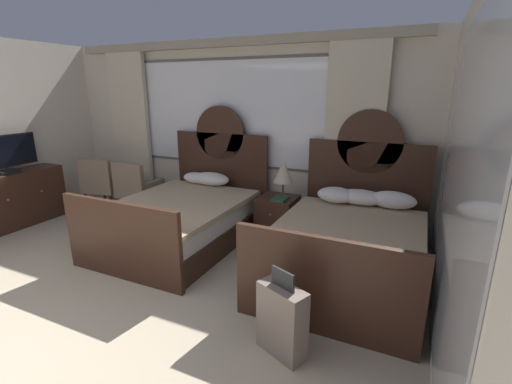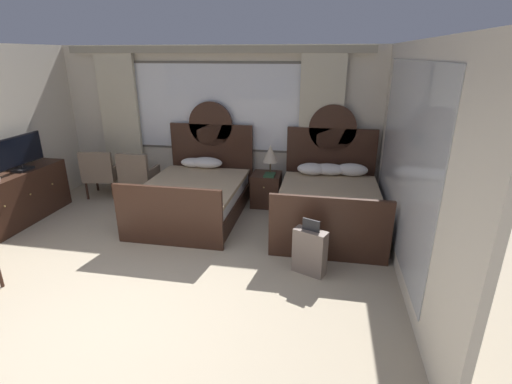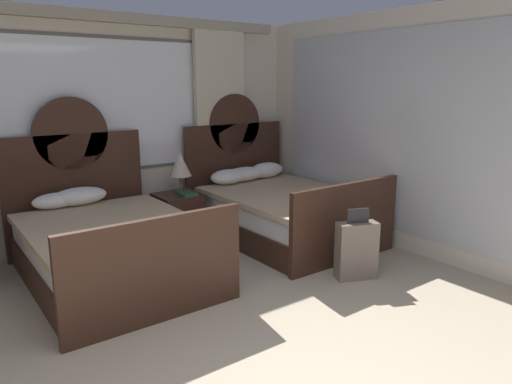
% 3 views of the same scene
% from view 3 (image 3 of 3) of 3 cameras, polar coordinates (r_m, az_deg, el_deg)
% --- Properties ---
extents(wall_back_window, '(5.87, 0.22, 2.70)m').
position_cam_3_polar(wall_back_window, '(5.76, -21.08, 7.48)').
color(wall_back_window, beige).
rests_on(wall_back_window, ground_plane).
extents(wall_right_mirror, '(0.08, 4.59, 2.70)m').
position_cam_3_polar(wall_right_mirror, '(5.59, 17.60, 6.84)').
color(wall_right_mirror, beige).
rests_on(wall_right_mirror, ground_plane).
extents(bed_near_window, '(1.55, 2.18, 1.76)m').
position_cam_3_polar(bed_near_window, '(4.88, -17.45, -6.01)').
color(bed_near_window, '#382116').
rests_on(bed_near_window, ground_plane).
extents(bed_near_mirror, '(1.55, 2.18, 1.76)m').
position_cam_3_polar(bed_near_mirror, '(5.91, 2.80, -2.01)').
color(bed_near_mirror, '#382116').
rests_on(bed_near_mirror, ground_plane).
extents(nightstand_between_beds, '(0.50, 0.52, 0.58)m').
position_cam_3_polar(nightstand_between_beds, '(5.87, -9.41, -3.01)').
color(nightstand_between_beds, '#382116').
rests_on(nightstand_between_beds, ground_plane).
extents(table_lamp_on_nightstand, '(0.27, 0.27, 0.51)m').
position_cam_3_polar(table_lamp_on_nightstand, '(5.77, -9.19, 3.29)').
color(table_lamp_on_nightstand, brown).
rests_on(table_lamp_on_nightstand, nightstand_between_beds).
extents(book_on_nightstand, '(0.18, 0.26, 0.03)m').
position_cam_3_polar(book_on_nightstand, '(5.73, -8.44, -0.19)').
color(book_on_nightstand, '#285133').
rests_on(book_on_nightstand, nightstand_between_beds).
extents(suitcase_on_floor, '(0.44, 0.32, 0.72)m').
position_cam_3_polar(suitcase_on_floor, '(4.77, 12.08, -6.90)').
color(suitcase_on_floor, '#75665B').
rests_on(suitcase_on_floor, ground_plane).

